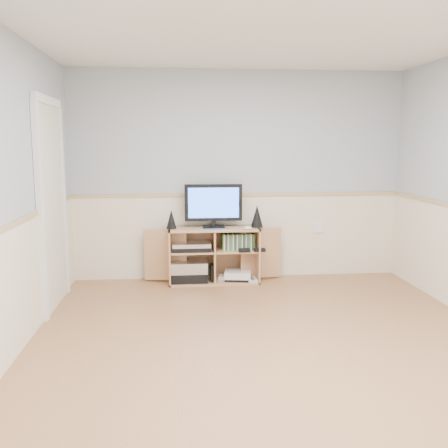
{
  "coord_description": "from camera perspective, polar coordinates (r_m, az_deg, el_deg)",
  "views": [
    {
      "loc": [
        -0.73,
        -3.75,
        1.62
      ],
      "look_at": [
        -0.27,
        1.2,
        0.83
      ],
      "focal_mm": 40.0,
      "sensor_mm": 36.0,
      "label": 1
    }
  ],
  "objects": [
    {
      "name": "room",
      "position": [
        3.95,
        4.51,
        3.17
      ],
      "size": [
        4.04,
        4.54,
        2.54
      ],
      "color": "#B47A50",
      "rests_on": "ground"
    },
    {
      "name": "media_cabinet",
      "position": [
        5.98,
        -1.2,
        -3.41
      ],
      "size": [
        1.65,
        0.4,
        0.65
      ],
      "color": "tan",
      "rests_on": "floor"
    },
    {
      "name": "monitor",
      "position": [
        5.88,
        -1.22,
        2.3
      ],
      "size": [
        0.68,
        0.18,
        0.51
      ],
      "color": "black",
      "rests_on": "media_cabinet"
    },
    {
      "name": "speaker_left",
      "position": [
        5.86,
        -6.04,
        0.55
      ],
      "size": [
        0.12,
        0.12,
        0.22
      ],
      "primitive_type": "cone",
      "color": "black",
      "rests_on": "media_cabinet"
    },
    {
      "name": "speaker_right",
      "position": [
        5.93,
        3.79,
        0.9
      ],
      "size": [
        0.14,
        0.14,
        0.27
      ],
      "primitive_type": "cone",
      "color": "black",
      "rests_on": "media_cabinet"
    },
    {
      "name": "keyboard",
      "position": [
        5.73,
        -0.82,
        -0.63
      ],
      "size": [
        0.28,
        0.14,
        0.01
      ],
      "primitive_type": "cube",
      "rotation": [
        0.0,
        0.0,
        0.13
      ],
      "color": "silver",
      "rests_on": "media_cabinet"
    },
    {
      "name": "mouse",
      "position": [
        5.77,
        2.74,
        -0.46
      ],
      "size": [
        0.1,
        0.07,
        0.04
      ],
      "primitive_type": "ellipsoid",
      "rotation": [
        0.0,
        0.0,
        -0.07
      ],
      "color": "white",
      "rests_on": "media_cabinet"
    },
    {
      "name": "av_components",
      "position": [
        5.94,
        -3.94,
        -4.62
      ],
      "size": [
        0.52,
        0.33,
        0.47
      ],
      "color": "black",
      "rests_on": "media_cabinet"
    },
    {
      "name": "game_consoles",
      "position": [
        6.01,
        1.47,
        -5.91
      ],
      "size": [
        0.46,
        0.31,
        0.11
      ],
      "color": "white",
      "rests_on": "media_cabinet"
    },
    {
      "name": "game_cases",
      "position": [
        5.91,
        1.61,
        -2.04
      ],
      "size": [
        0.38,
        0.13,
        0.19
      ],
      "primitive_type": "cube",
      "color": "#3F8C3F",
      "rests_on": "media_cabinet"
    },
    {
      "name": "wall_outlet",
      "position": [
        6.31,
        10.65,
        -0.41
      ],
      "size": [
        0.12,
        0.03,
        0.12
      ],
      "primitive_type": "cube",
      "color": "white",
      "rests_on": "wall_back"
    }
  ]
}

